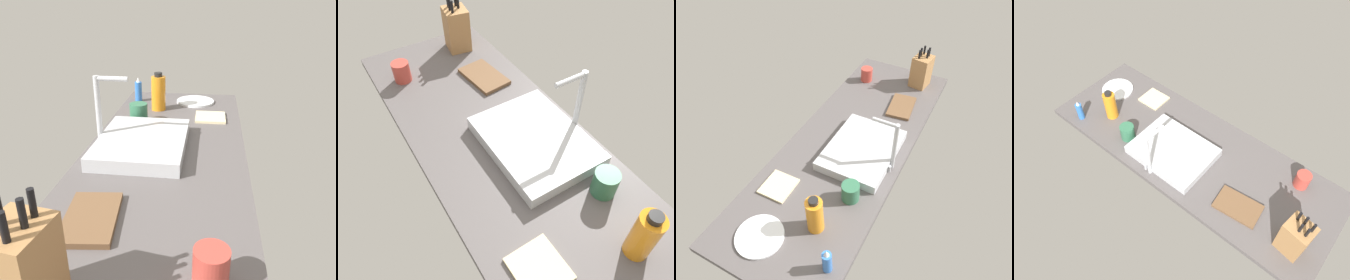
{
  "view_description": "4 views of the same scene",
  "coord_description": "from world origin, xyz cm",
  "views": [
    {
      "loc": [
        -121.48,
        -17.87,
        63.99
      ],
      "look_at": [
        0.55,
        -1.91,
        10.41
      ],
      "focal_mm": 36.57,
      "sensor_mm": 36.0,
      "label": 1
    },
    {
      "loc": [
        74.54,
        -46.54,
        101.47
      ],
      "look_at": [
        4.3,
        -2.81,
        12.34
      ],
      "focal_mm": 35.15,
      "sensor_mm": 36.0,
      "label": 2
    },
    {
      "loc": [
        121.24,
        58.43,
        132.44
      ],
      "look_at": [
        7.58,
        -1.15,
        10.54
      ],
      "focal_mm": 34.03,
      "sensor_mm": 36.0,
      "label": 3
    },
    {
      "loc": [
        -73.23,
        96.8,
        161.54
      ],
      "look_at": [
        5.18,
        2.07,
        10.41
      ],
      "focal_mm": 34.7,
      "sensor_mm": 36.0,
      "label": 4
    }
  ],
  "objects": [
    {
      "name": "water_bottle",
      "position": [
        58.02,
        10.87,
        13.11
      ],
      "size": [
        7.81,
        7.81,
        20.71
      ],
      "color": "orange",
      "rests_on": "countertop_slab"
    },
    {
      "name": "knife_block",
      "position": [
        -75.51,
        16.22,
        14.7
      ],
      "size": [
        14.28,
        13.13,
        27.86
      ],
      "rotation": [
        0.0,
        0.0,
        -0.15
      ],
      "color": "#9E7042",
      "rests_on": "countertop_slab"
    },
    {
      "name": "countertop_slab",
      "position": [
        0.0,
        0.0,
        1.75
      ],
      "size": [
        184.79,
        65.96,
        3.5
      ],
      "primitive_type": "cube",
      "color": "#514C4C",
      "rests_on": "ground"
    },
    {
      "name": "coffee_mug",
      "position": [
        -63.31,
        -19.75,
        8.36
      ],
      "size": [
        8.24,
        8.24,
        9.71
      ],
      "primitive_type": "cylinder",
      "color": "#B23D33",
      "rests_on": "countertop_slab"
    },
    {
      "name": "soap_bottle",
      "position": [
        72.49,
        25.21,
        9.79
      ],
      "size": [
        4.1,
        4.1,
        14.41
      ],
      "color": "blue",
      "rests_on": "countertop_slab"
    },
    {
      "name": "faucet",
      "position": [
        7.9,
        26.53,
        20.96
      ],
      "size": [
        5.5,
        14.2,
        29.86
      ],
      "color": "#B7BABF",
      "rests_on": "countertop_slab"
    },
    {
      "name": "ceramic_cup",
      "position": [
        36.4,
        17.5,
        8.42
      ],
      "size": [
        8.88,
        8.88,
        9.84
      ],
      "primitive_type": "cylinder",
      "color": "#2D6647",
      "rests_on": "countertop_slab"
    },
    {
      "name": "sink_basin",
      "position": [
        5.99,
        9.46,
        6.24
      ],
      "size": [
        46.61,
        35.59,
        5.48
      ],
      "primitive_type": "cube",
      "color": "#B7BABF",
      "rests_on": "countertop_slab"
    },
    {
      "name": "dinner_plate",
      "position": [
        74.0,
        -8.65,
        4.1
      ],
      "size": [
        21.93,
        21.93,
        1.2
      ],
      "primitive_type": "cylinder",
      "color": "white",
      "rests_on": "countertop_slab"
    },
    {
      "name": "cutting_board",
      "position": [
        -44.08,
        14.49,
        4.4
      ],
      "size": [
        25.89,
        17.57,
        1.8
      ],
      "primitive_type": "cube",
      "rotation": [
        0.0,
        0.0,
        0.11
      ],
      "color": "brown",
      "rests_on": "countertop_slab"
    },
    {
      "name": "dish_towel",
      "position": [
        47.15,
        -17.96,
        4.1
      ],
      "size": [
        16.55,
        15.53,
        1.2
      ],
      "primitive_type": "cube",
      "rotation": [
        0.0,
        0.0,
        0.02
      ],
      "color": "beige",
      "rests_on": "countertop_slab"
    }
  ]
}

